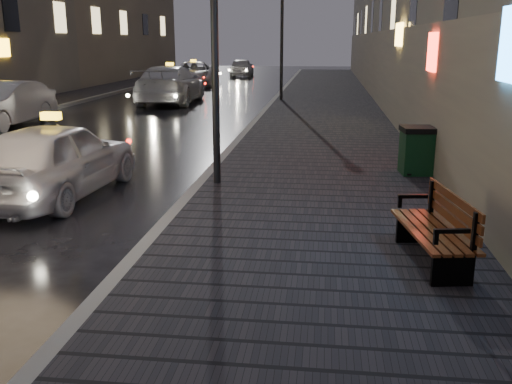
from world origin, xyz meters
TOP-DOWN VIEW (x-y plane):
  - sidewalk at (3.90, 21.00)m, footprint 4.60×58.00m
  - curb at (1.50, 21.00)m, footprint 0.20×58.00m
  - sidewalk_far at (-8.70, 21.00)m, footprint 2.40×58.00m
  - curb_far at (-7.40, 21.00)m, footprint 0.20×58.00m
  - building_far_c at (-13.50, 39.00)m, footprint 6.00×22.00m
  - lamp_near at (1.85, 6.00)m, footprint 0.36×0.36m
  - lamp_far at (1.85, 22.00)m, footprint 0.36×0.36m
  - bench at (5.34, 2.28)m, footprint 0.86×1.80m
  - trash_bin at (5.80, 7.26)m, footprint 0.70×0.70m
  - taxi_near at (-1.02, 5.14)m, footprint 1.97×4.34m
  - car_left_mid at (-6.80, 13.31)m, footprint 1.66×4.58m
  - taxi_mid at (-3.20, 21.27)m, footprint 2.63×5.97m
  - taxi_far at (-4.50, 31.63)m, footprint 3.17×5.66m
  - car_far at (-2.75, 40.86)m, footprint 1.90×4.26m

SIDE VIEW (x-z plane):
  - sidewalk at x=3.90m, z-range 0.00..0.15m
  - curb at x=1.50m, z-range 0.00..0.15m
  - sidewalk_far at x=-8.70m, z-range 0.00..0.15m
  - curb_far at x=-7.40m, z-range 0.00..0.15m
  - bench at x=5.34m, z-range 0.15..1.04m
  - trash_bin at x=5.80m, z-range 0.16..1.14m
  - car_far at x=-2.75m, z-range 0.00..1.43m
  - taxi_near at x=-1.02m, z-range 0.00..1.45m
  - taxi_far at x=-4.50m, z-range 0.00..1.49m
  - car_left_mid at x=-6.80m, z-range 0.00..1.50m
  - taxi_mid at x=-3.20m, z-range 0.00..1.71m
  - lamp_near at x=1.85m, z-range 0.85..6.13m
  - lamp_far at x=1.85m, z-range 0.85..6.13m
  - building_far_c at x=-13.50m, z-range 0.00..11.00m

